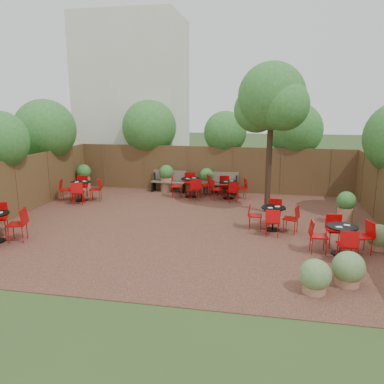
# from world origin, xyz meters

# --- Properties ---
(ground) EXTENTS (80.00, 80.00, 0.00)m
(ground) POSITION_xyz_m (0.00, 0.00, 0.00)
(ground) COLOR #354F23
(ground) RESTS_ON ground
(courtyard_paving) EXTENTS (12.00, 10.00, 0.02)m
(courtyard_paving) POSITION_xyz_m (0.00, 0.00, 0.01)
(courtyard_paving) COLOR #3E2019
(courtyard_paving) RESTS_ON ground
(fence_back) EXTENTS (12.00, 0.08, 2.00)m
(fence_back) POSITION_xyz_m (0.00, 5.00, 1.00)
(fence_back) COLOR #4C301C
(fence_back) RESTS_ON ground
(fence_left) EXTENTS (0.08, 10.00, 2.00)m
(fence_left) POSITION_xyz_m (-6.00, 0.00, 1.00)
(fence_left) COLOR #4C301C
(fence_left) RESTS_ON ground
(neighbour_building) EXTENTS (5.00, 4.00, 8.00)m
(neighbour_building) POSITION_xyz_m (-4.50, 8.00, 4.00)
(neighbour_building) COLOR silver
(neighbour_building) RESTS_ON ground
(overhang_foliage) EXTENTS (15.66, 10.58, 2.49)m
(overhang_foliage) POSITION_xyz_m (-1.58, 2.95, 2.70)
(overhang_foliage) COLOR #2A6B22
(overhang_foliage) RESTS_ON ground
(courtyard_tree) EXTENTS (2.53, 2.43, 5.17)m
(courtyard_tree) POSITION_xyz_m (2.42, 2.09, 3.88)
(courtyard_tree) COLOR black
(courtyard_tree) RESTS_ON courtyard_paving
(park_bench_left) EXTENTS (1.56, 0.67, 0.94)m
(park_bench_left) POSITION_xyz_m (-1.83, 4.63, 0.50)
(park_bench_left) COLOR brown
(park_bench_left) RESTS_ON courtyard_paving
(park_bench_right) EXTENTS (1.55, 0.66, 0.93)m
(park_bench_right) POSITION_xyz_m (0.44, 4.63, 0.50)
(park_bench_right) COLOR brown
(park_bench_right) RESTS_ON courtyard_paving
(bistro_tables) EXTENTS (10.98, 7.99, 0.95)m
(bistro_tables) POSITION_xyz_m (-0.80, 0.83, 0.47)
(bistro_tables) COLOR black
(bistro_tables) RESTS_ON courtyard_paving
(planters) EXTENTS (11.09, 4.25, 1.17)m
(planters) POSITION_xyz_m (-1.03, 3.73, 0.63)
(planters) COLOR #94674A
(planters) RESTS_ON courtyard_paving
(low_shrubs) EXTENTS (2.57, 3.46, 0.74)m
(low_shrubs) POSITION_xyz_m (4.28, -2.85, 0.36)
(low_shrubs) COLOR #94674A
(low_shrubs) RESTS_ON courtyard_paving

